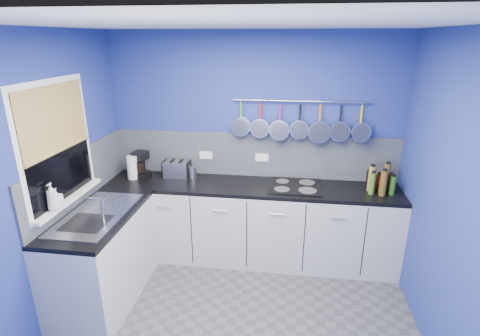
% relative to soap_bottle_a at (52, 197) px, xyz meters
% --- Properties ---
extents(floor, '(3.20, 3.00, 0.02)m').
position_rel_soap_bottle_a_xyz_m(floor, '(1.53, -0.05, -1.18)').
color(floor, '#47474C').
rests_on(floor, ground).
extents(ceiling, '(3.20, 3.00, 0.02)m').
position_rel_soap_bottle_a_xyz_m(ceiling, '(1.53, -0.05, 1.34)').
color(ceiling, white).
rests_on(ceiling, ground).
extents(wall_back, '(3.20, 0.02, 2.50)m').
position_rel_soap_bottle_a_xyz_m(wall_back, '(1.53, 1.46, 0.08)').
color(wall_back, navy).
rests_on(wall_back, ground).
extents(wall_left, '(0.02, 3.00, 2.50)m').
position_rel_soap_bottle_a_xyz_m(wall_left, '(-0.08, -0.05, 0.08)').
color(wall_left, navy).
rests_on(wall_left, ground).
extents(wall_right, '(0.02, 3.00, 2.50)m').
position_rel_soap_bottle_a_xyz_m(wall_right, '(3.14, -0.05, 0.08)').
color(wall_right, navy).
rests_on(wall_right, ground).
extents(backsplash_back, '(3.20, 0.02, 0.50)m').
position_rel_soap_bottle_a_xyz_m(backsplash_back, '(1.53, 1.44, -0.02)').
color(backsplash_back, slate).
rests_on(backsplash_back, wall_back).
extents(backsplash_left, '(0.02, 1.80, 0.50)m').
position_rel_soap_bottle_a_xyz_m(backsplash_left, '(-0.06, 0.55, -0.02)').
color(backsplash_left, slate).
rests_on(backsplash_left, wall_left).
extents(cabinet_run_back, '(3.20, 0.60, 0.86)m').
position_rel_soap_bottle_a_xyz_m(cabinet_run_back, '(1.53, 1.15, -0.74)').
color(cabinet_run_back, '#B7B6B3').
rests_on(cabinet_run_back, ground).
extents(worktop_back, '(3.20, 0.60, 0.04)m').
position_rel_soap_bottle_a_xyz_m(worktop_back, '(1.53, 1.15, -0.29)').
color(worktop_back, black).
rests_on(worktop_back, cabinet_run_back).
extents(cabinet_run_left, '(0.60, 1.20, 0.86)m').
position_rel_soap_bottle_a_xyz_m(cabinet_run_left, '(0.23, 0.25, -0.74)').
color(cabinet_run_left, '#B7B6B3').
rests_on(cabinet_run_left, ground).
extents(worktop_left, '(0.60, 1.20, 0.04)m').
position_rel_soap_bottle_a_xyz_m(worktop_left, '(0.23, 0.25, -0.29)').
color(worktop_left, black).
rests_on(worktop_left, cabinet_run_left).
extents(window_frame, '(0.01, 1.00, 1.10)m').
position_rel_soap_bottle_a_xyz_m(window_frame, '(-0.05, 0.25, 0.38)').
color(window_frame, white).
rests_on(window_frame, wall_left).
extents(window_glass, '(0.01, 0.90, 1.00)m').
position_rel_soap_bottle_a_xyz_m(window_glass, '(-0.04, 0.25, 0.38)').
color(window_glass, black).
rests_on(window_glass, wall_left).
extents(bamboo_blind, '(0.01, 0.90, 0.55)m').
position_rel_soap_bottle_a_xyz_m(bamboo_blind, '(-0.03, 0.25, 0.61)').
color(bamboo_blind, tan).
rests_on(bamboo_blind, wall_left).
extents(window_sill, '(0.10, 0.98, 0.03)m').
position_rel_soap_bottle_a_xyz_m(window_sill, '(-0.02, 0.25, -0.13)').
color(window_sill, white).
rests_on(window_sill, wall_left).
extents(sink_unit, '(0.50, 0.95, 0.01)m').
position_rel_soap_bottle_a_xyz_m(sink_unit, '(0.23, 0.25, -0.27)').
color(sink_unit, silver).
rests_on(sink_unit, worktop_left).
extents(mixer_tap, '(0.12, 0.08, 0.26)m').
position_rel_soap_bottle_a_xyz_m(mixer_tap, '(0.39, 0.07, -0.14)').
color(mixer_tap, silver).
rests_on(mixer_tap, worktop_left).
extents(socket_left, '(0.15, 0.01, 0.09)m').
position_rel_soap_bottle_a_xyz_m(socket_left, '(0.98, 1.42, -0.04)').
color(socket_left, white).
rests_on(socket_left, backsplash_back).
extents(socket_right, '(0.15, 0.01, 0.09)m').
position_rel_soap_bottle_a_xyz_m(socket_right, '(1.63, 1.42, -0.04)').
color(socket_right, white).
rests_on(socket_right, backsplash_back).
extents(pot_rail, '(1.45, 0.02, 0.02)m').
position_rel_soap_bottle_a_xyz_m(pot_rail, '(2.03, 1.40, 0.61)').
color(pot_rail, silver).
rests_on(pot_rail, wall_back).
extents(soap_bottle_a, '(0.10, 0.10, 0.24)m').
position_rel_soap_bottle_a_xyz_m(soap_bottle_a, '(0.00, 0.00, 0.00)').
color(soap_bottle_a, white).
rests_on(soap_bottle_a, window_sill).
extents(soap_bottle_b, '(0.09, 0.09, 0.17)m').
position_rel_soap_bottle_a_xyz_m(soap_bottle_b, '(0.00, 0.05, -0.03)').
color(soap_bottle_b, white).
rests_on(soap_bottle_b, window_sill).
extents(paper_towel, '(0.12, 0.12, 0.26)m').
position_rel_soap_bottle_a_xyz_m(paper_towel, '(0.19, 1.16, -0.14)').
color(paper_towel, white).
rests_on(paper_towel, worktop_back).
extents(coffee_maker, '(0.19, 0.21, 0.29)m').
position_rel_soap_bottle_a_xyz_m(coffee_maker, '(0.25, 1.23, -0.12)').
color(coffee_maker, black).
rests_on(coffee_maker, worktop_back).
extents(toaster, '(0.29, 0.17, 0.18)m').
position_rel_soap_bottle_a_xyz_m(toaster, '(0.67, 1.29, -0.18)').
color(toaster, silver).
rests_on(toaster, worktop_back).
extents(canister, '(0.10, 0.10, 0.14)m').
position_rel_soap_bottle_a_xyz_m(canister, '(0.86, 1.26, -0.20)').
color(canister, silver).
rests_on(canister, worktop_back).
extents(hob, '(0.55, 0.49, 0.01)m').
position_rel_soap_bottle_a_xyz_m(hob, '(2.01, 1.16, -0.26)').
color(hob, black).
rests_on(hob, worktop_back).
extents(pan_0, '(0.21, 0.07, 0.40)m').
position_rel_soap_bottle_a_xyz_m(pan_0, '(1.40, 1.39, 0.41)').
color(pan_0, silver).
rests_on(pan_0, pot_rail).
extents(pan_1, '(0.21, 0.08, 0.40)m').
position_rel_soap_bottle_a_xyz_m(pan_1, '(1.61, 1.39, 0.41)').
color(pan_1, silver).
rests_on(pan_1, pot_rail).
extents(pan_2, '(0.22, 0.12, 0.41)m').
position_rel_soap_bottle_a_xyz_m(pan_2, '(1.82, 1.39, 0.41)').
color(pan_2, silver).
rests_on(pan_2, pot_rail).
extents(pan_3, '(0.21, 0.09, 0.40)m').
position_rel_soap_bottle_a_xyz_m(pan_3, '(2.03, 1.39, 0.41)').
color(pan_3, silver).
rests_on(pan_3, pot_rail).
extents(pan_4, '(0.24, 0.10, 0.43)m').
position_rel_soap_bottle_a_xyz_m(pan_4, '(2.24, 1.39, 0.39)').
color(pan_4, silver).
rests_on(pan_4, pot_rail).
extents(pan_5, '(0.22, 0.09, 0.41)m').
position_rel_soap_bottle_a_xyz_m(pan_5, '(2.45, 1.39, 0.41)').
color(pan_5, silver).
rests_on(pan_5, pot_rail).
extents(pan_6, '(0.20, 0.13, 0.39)m').
position_rel_soap_bottle_a_xyz_m(pan_6, '(2.67, 1.39, 0.41)').
color(pan_6, silver).
rests_on(pan_6, pot_rail).
extents(condiment_0, '(0.06, 0.06, 0.27)m').
position_rel_soap_bottle_a_xyz_m(condiment_0, '(2.97, 1.26, -0.13)').
color(condiment_0, brown).
rests_on(condiment_0, worktop_back).
extents(condiment_1, '(0.06, 0.06, 0.15)m').
position_rel_soap_bottle_a_xyz_m(condiment_1, '(2.90, 1.26, -0.19)').
color(condiment_1, '#4C190C').
rests_on(condiment_1, worktop_back).
extents(condiment_2, '(0.07, 0.07, 0.19)m').
position_rel_soap_bottle_a_xyz_m(condiment_2, '(2.79, 1.26, -0.17)').
color(condiment_2, black).
rests_on(condiment_2, worktop_back).
extents(condiment_3, '(0.06, 0.06, 0.19)m').
position_rel_soap_bottle_a_xyz_m(condiment_3, '(2.98, 1.15, -0.17)').
color(condiment_3, black).
rests_on(condiment_3, worktop_back).
extents(condiment_4, '(0.06, 0.06, 0.14)m').
position_rel_soap_bottle_a_xyz_m(condiment_4, '(2.91, 1.15, -0.20)').
color(condiment_4, '#8C5914').
rests_on(condiment_4, worktop_back).
extents(condiment_5, '(0.07, 0.07, 0.27)m').
position_rel_soap_bottle_a_xyz_m(condiment_5, '(2.79, 1.16, -0.13)').
color(condiment_5, olive).
rests_on(condiment_5, worktop_back).
extents(condiment_6, '(0.06, 0.06, 0.20)m').
position_rel_soap_bottle_a_xyz_m(condiment_6, '(2.99, 1.08, -0.17)').
color(condiment_6, '#265919').
rests_on(condiment_6, worktop_back).
extents(condiment_7, '(0.07, 0.07, 0.27)m').
position_rel_soap_bottle_a_xyz_m(condiment_7, '(2.89, 1.05, -0.14)').
color(condiment_7, brown).
rests_on(condiment_7, worktop_back).
extents(condiment_8, '(0.05, 0.05, 0.23)m').
position_rel_soap_bottle_a_xyz_m(condiment_8, '(2.79, 1.07, -0.16)').
color(condiment_8, '#3F721E').
rests_on(condiment_8, worktop_back).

